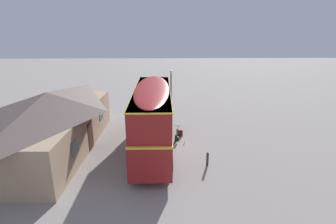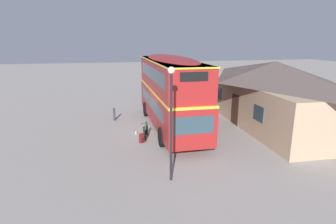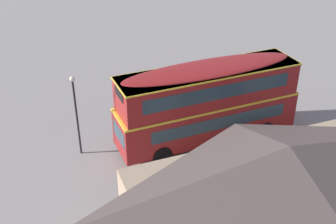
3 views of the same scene
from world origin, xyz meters
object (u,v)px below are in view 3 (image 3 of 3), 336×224
at_px(water_bottle_clear_plastic, 175,122).
at_px(kerb_bollard, 215,98).
at_px(double_decker_bus, 208,101).
at_px(touring_bicycle, 168,125).
at_px(backpack_on_ground, 154,126).
at_px(street_lamp, 76,108).

relative_size(water_bottle_clear_plastic, kerb_bollard, 0.25).
relative_size(double_decker_bus, touring_bicycle, 6.11).
relative_size(touring_bicycle, backpack_on_ground, 3.01).
height_order(double_decker_bus, backpack_on_ground, double_decker_bus).
distance_m(double_decker_bus, kerb_bollard, 4.92).
xyz_separation_m(double_decker_bus, backpack_on_ground, (2.42, -2.20, -2.35)).
distance_m(touring_bicycle, street_lamp, 6.05).
bearing_deg(water_bottle_clear_plastic, backpack_on_ground, 7.38).
bearing_deg(backpack_on_ground, touring_bicycle, 157.02).
bearing_deg(double_decker_bus, kerb_bollard, -124.93).
height_order(touring_bicycle, backpack_on_ground, touring_bicycle).
bearing_deg(touring_bicycle, kerb_bollard, -156.94).
distance_m(touring_bicycle, backpack_on_ground, 0.88).
height_order(backpack_on_ground, street_lamp, street_lamp).
distance_m(backpack_on_ground, street_lamp, 5.40).
distance_m(water_bottle_clear_plastic, kerb_bollard, 3.69).
relative_size(water_bottle_clear_plastic, street_lamp, 0.05).
relative_size(backpack_on_ground, street_lamp, 0.12).
xyz_separation_m(touring_bicycle, kerb_bollard, (-4.15, -1.77, 0.13)).
distance_m(street_lamp, kerb_bollard, 10.15).
relative_size(touring_bicycle, street_lamp, 0.36).
relative_size(double_decker_bus, water_bottle_clear_plastic, 43.44).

